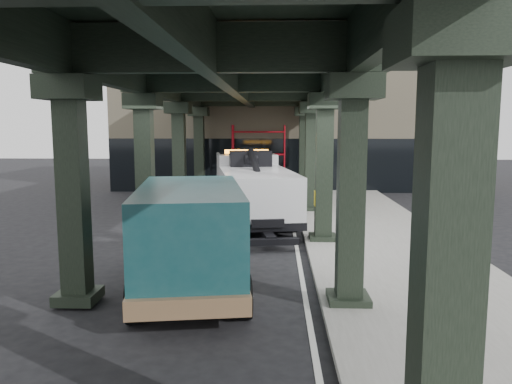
# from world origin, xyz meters

# --- Properties ---
(ground) EXTENTS (90.00, 90.00, 0.00)m
(ground) POSITION_xyz_m (0.00, 0.00, 0.00)
(ground) COLOR black
(ground) RESTS_ON ground
(sidewalk) EXTENTS (5.00, 40.00, 0.15)m
(sidewalk) POSITION_xyz_m (4.50, 2.00, 0.07)
(sidewalk) COLOR gray
(sidewalk) RESTS_ON ground
(lane_stripe) EXTENTS (0.12, 38.00, 0.01)m
(lane_stripe) POSITION_xyz_m (1.70, 2.00, 0.01)
(lane_stripe) COLOR silver
(lane_stripe) RESTS_ON ground
(viaduct) EXTENTS (7.40, 32.00, 6.40)m
(viaduct) POSITION_xyz_m (-0.40, 2.00, 5.46)
(viaduct) COLOR black
(viaduct) RESTS_ON ground
(building) EXTENTS (22.00, 10.00, 8.00)m
(building) POSITION_xyz_m (2.00, 20.00, 4.00)
(building) COLOR #C6B793
(building) RESTS_ON ground
(scaffolding) EXTENTS (3.08, 0.88, 4.00)m
(scaffolding) POSITION_xyz_m (0.00, 14.64, 2.11)
(scaffolding) COLOR red
(scaffolding) RESTS_ON ground
(tow_truck) EXTENTS (3.94, 9.51, 3.03)m
(tow_truck) POSITION_xyz_m (-0.01, 6.12, 1.48)
(tow_truck) COLOR black
(tow_truck) RESTS_ON ground
(towed_van) EXTENTS (3.33, 6.59, 2.56)m
(towed_van) POSITION_xyz_m (-1.04, -2.88, 1.38)
(towed_van) COLOR #123F43
(towed_van) RESTS_ON ground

